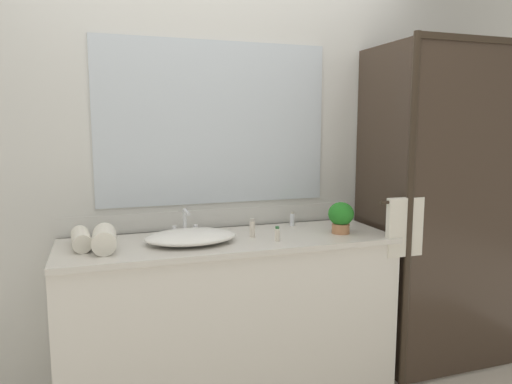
{
  "coord_description": "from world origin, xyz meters",
  "views": [
    {
      "loc": [
        -0.67,
        -2.43,
        1.51
      ],
      "look_at": [
        0.15,
        0.0,
        1.15
      ],
      "focal_mm": 33.21,
      "sensor_mm": 36.0,
      "label": 1
    }
  ],
  "objects": [
    {
      "name": "wall_back_with_mirror",
      "position": [
        0.0,
        0.34,
        1.31
      ],
      "size": [
        4.4,
        0.06,
        2.6
      ],
      "color": "silver",
      "rests_on": "ground_plane"
    },
    {
      "name": "vanity_cabinet",
      "position": [
        0.0,
        0.01,
        0.45
      ],
      "size": [
        1.8,
        0.58,
        0.9
      ],
      "color": "silver",
      "rests_on": "ground_plane"
    },
    {
      "name": "shower_enclosure",
      "position": [
        1.28,
        -0.19,
        1.03
      ],
      "size": [
        1.2,
        0.59,
        2.0
      ],
      "color": "#2D2319",
      "rests_on": "ground_plane"
    },
    {
      "name": "sink_basin",
      "position": [
        -0.22,
        -0.02,
        0.93
      ],
      "size": [
        0.48,
        0.34,
        0.07
      ],
      "primitive_type": "ellipsoid",
      "color": "white",
      "rests_on": "vanity_cabinet"
    },
    {
      "name": "faucet",
      "position": [
        -0.22,
        0.14,
        0.95
      ],
      "size": [
        0.17,
        0.15,
        0.16
      ],
      "color": "silver",
      "rests_on": "vanity_cabinet"
    },
    {
      "name": "potted_plant",
      "position": [
        0.64,
        -0.07,
        1.0
      ],
      "size": [
        0.15,
        0.15,
        0.18
      ],
      "color": "#B77A51",
      "rests_on": "vanity_cabinet"
    },
    {
      "name": "amenity_bottle_shampoo",
      "position": [
        0.46,
        0.21,
        0.94
      ],
      "size": [
        0.03,
        0.03,
        0.09
      ],
      "color": "silver",
      "rests_on": "vanity_cabinet"
    },
    {
      "name": "amenity_bottle_body_wash",
      "position": [
        0.13,
        0.0,
        0.95
      ],
      "size": [
        0.03,
        0.03,
        0.1
      ],
      "color": "silver",
      "rests_on": "vanity_cabinet"
    },
    {
      "name": "amenity_bottle_lotion",
      "position": [
        0.23,
        -0.13,
        0.94
      ],
      "size": [
        0.03,
        0.03,
        0.08
      ],
      "color": "silver",
      "rests_on": "vanity_cabinet"
    },
    {
      "name": "rolled_towel_near_edge",
      "position": [
        -0.76,
        0.05,
        0.95
      ],
      "size": [
        0.11,
        0.26,
        0.09
      ],
      "primitive_type": "cylinder",
      "rotation": [
        1.57,
        0.0,
        0.08
      ],
      "color": "silver",
      "rests_on": "vanity_cabinet"
    },
    {
      "name": "rolled_towel_middle",
      "position": [
        -0.65,
        -0.04,
        0.96
      ],
      "size": [
        0.12,
        0.24,
        0.12
      ],
      "primitive_type": "cylinder",
      "rotation": [
        1.57,
        0.0,
        -0.03
      ],
      "color": "silver",
      "rests_on": "vanity_cabinet"
    }
  ]
}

